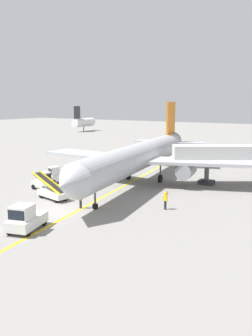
% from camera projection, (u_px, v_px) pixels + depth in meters
% --- Properties ---
extents(ground_plane, '(300.00, 300.00, 0.00)m').
position_uv_depth(ground_plane, '(56.00, 212.00, 33.06)').
color(ground_plane, gray).
extents(taxi_line_yellow, '(11.78, 79.21, 0.01)m').
position_uv_depth(taxi_line_yellow, '(96.00, 201.00, 36.74)').
color(taxi_line_yellow, yellow).
rests_on(taxi_line_yellow, ground).
extents(airliner, '(28.31, 35.29, 10.10)m').
position_uv_depth(airliner, '(140.00, 156.00, 44.12)').
color(airliner, '#B2B5BA').
rests_on(airliner, ground).
extents(jet_bridge, '(12.31, 8.71, 4.85)m').
position_uv_depth(jet_bridge, '(233.00, 156.00, 43.51)').
color(jet_bridge, beige).
rests_on(jet_bridge, ground).
extents(pushback_tug, '(2.81, 3.98, 2.20)m').
position_uv_depth(pushback_tug, '(25.00, 219.00, 27.95)').
color(pushback_tug, silver).
rests_on(pushback_tug, ground).
extents(baggage_tug_near_wing, '(2.42, 1.35, 2.10)m').
position_uv_depth(baggage_tug_near_wing, '(43.00, 182.00, 41.30)').
color(baggage_tug_near_wing, silver).
rests_on(baggage_tug_near_wing, ground).
extents(baggage_tug_by_cargo_door, '(2.13, 2.72, 2.10)m').
position_uv_depth(baggage_tug_by_cargo_door, '(56.00, 176.00, 44.72)').
color(baggage_tug_by_cargo_door, silver).
rests_on(baggage_tug_by_cargo_door, ground).
extents(belt_loader_forward_hold, '(5.16, 2.28, 2.59)m').
position_uv_depth(belt_loader_forward_hold, '(52.00, 192.00, 37.27)').
color(belt_loader_forward_hold, silver).
rests_on(belt_loader_forward_hold, ground).
extents(ground_crew_marshaller, '(0.36, 0.24, 1.70)m').
position_uv_depth(ground_crew_marshaller, '(80.00, 199.00, 33.92)').
color(ground_crew_marshaller, '#26262D').
rests_on(ground_crew_marshaller, ground).
extents(ground_crew_wing_walker, '(0.36, 0.24, 1.70)m').
position_uv_depth(ground_crew_wing_walker, '(165.00, 200.00, 33.57)').
color(ground_crew_wing_walker, '#26262D').
rests_on(ground_crew_wing_walker, ground).
extents(safety_cone_nose_left, '(0.36, 0.36, 0.44)m').
position_uv_depth(safety_cone_nose_left, '(167.00, 192.00, 39.33)').
color(safety_cone_nose_left, orange).
rests_on(safety_cone_nose_left, ground).
extents(safety_cone_nose_right, '(0.36, 0.36, 0.44)m').
position_uv_depth(safety_cone_nose_right, '(94.00, 176.00, 47.86)').
color(safety_cone_nose_right, orange).
rests_on(safety_cone_nose_right, ground).
extents(distant_aircraft_far_left, '(3.00, 10.10, 8.80)m').
position_uv_depth(distant_aircraft_far_left, '(83.00, 122.00, 124.83)').
color(distant_aircraft_far_left, silver).
rests_on(distant_aircraft_far_left, ground).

